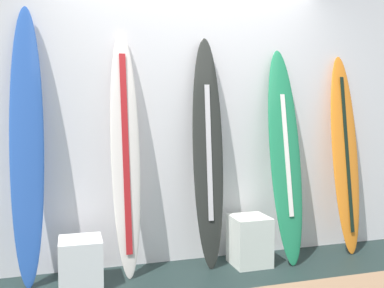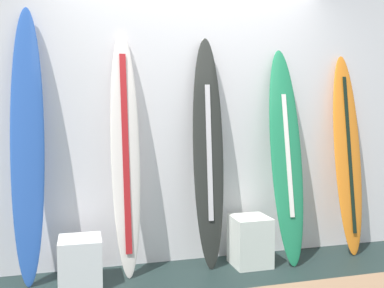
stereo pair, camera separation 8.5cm
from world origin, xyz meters
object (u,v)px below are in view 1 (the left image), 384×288
surfboard_charcoal (208,154)px  surfboard_sunset (345,155)px  surfboard_emerald (285,156)px  display_block_left (250,240)px  display_block_center (81,263)px  surfboard_cobalt (27,146)px  surfboard_ivory (125,153)px

surfboard_charcoal → surfboard_sunset: 1.40m
surfboard_emerald → display_block_left: 0.82m
surfboard_charcoal → display_block_center: bearing=-171.3°
surfboard_charcoal → display_block_center: (-1.10, -0.17, -0.80)m
surfboard_cobalt → surfboard_sunset: surfboard_cobalt is taller
surfboard_emerald → display_block_center: surfboard_emerald is taller
surfboard_sunset → display_block_left: (-1.04, -0.10, -0.72)m
surfboard_cobalt → surfboard_charcoal: surfboard_cobalt is taller
display_block_center → surfboard_cobalt: bearing=154.3°
surfboard_cobalt → display_block_left: bearing=-3.5°
surfboard_cobalt → display_block_left: size_ratio=5.04×
display_block_left → display_block_center: display_block_left is taller
display_block_left → surfboard_cobalt: bearing=176.5°
surfboard_sunset → surfboard_ivory: bearing=179.8°
surfboard_cobalt → display_block_center: size_ratio=5.77×
surfboard_cobalt → surfboard_ivory: (0.76, -0.01, -0.07)m
surfboard_charcoal → display_block_center: surfboard_charcoal is taller
surfboard_ivory → surfboard_charcoal: surfboard_ivory is taller
display_block_left → surfboard_ivory: bearing=174.5°
surfboard_sunset → display_block_left: surfboard_sunset is taller
surfboard_cobalt → surfboard_emerald: size_ratio=1.13×
surfboard_sunset → display_block_center: surfboard_sunset is taller
surfboard_ivory → display_block_center: surfboard_ivory is taller
surfboard_sunset → display_block_center: 2.61m
display_block_left → surfboard_charcoal: bearing=164.6°
surfboard_ivory → surfboard_sunset: 2.12m
surfboard_ivory → surfboard_sunset: (2.12, -0.01, -0.08)m
surfboard_ivory → display_block_center: bearing=-155.5°
surfboard_cobalt → surfboard_sunset: size_ratio=1.15×
surfboard_cobalt → display_block_left: (1.84, -0.11, -0.88)m
surfboard_ivory → surfboard_sunset: bearing=-0.2°
surfboard_ivory → display_block_left: (1.08, -0.10, -0.80)m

